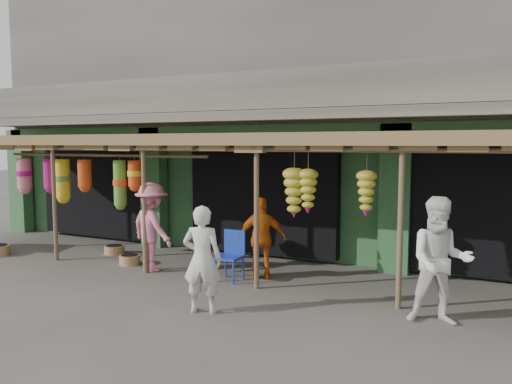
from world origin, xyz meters
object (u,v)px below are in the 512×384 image
at_px(person_right, 440,261).
at_px(person_vendor, 262,238).
at_px(blue_chair, 232,252).
at_px(person_front, 202,259).
at_px(person_shopper, 152,227).

distance_m(person_right, person_vendor, 3.51).
relative_size(blue_chair, person_front, 0.57).
relative_size(person_vendor, person_shopper, 0.87).
bearing_deg(person_shopper, person_right, -165.97).
xyz_separation_m(blue_chair, person_right, (3.84, -0.75, 0.40)).
relative_size(person_right, person_shopper, 1.02).
height_order(blue_chair, person_vendor, person_vendor).
height_order(person_front, person_right, person_right).
distance_m(person_right, person_shopper, 5.66).
distance_m(person_front, person_shopper, 2.87).
xyz_separation_m(person_vendor, person_shopper, (-2.28, -0.43, 0.12)).
bearing_deg(person_right, person_front, -174.67).
bearing_deg(person_front, person_shopper, -52.88).
xyz_separation_m(person_front, person_right, (3.33, 1.09, 0.09)).
relative_size(blue_chair, person_shopper, 0.52).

